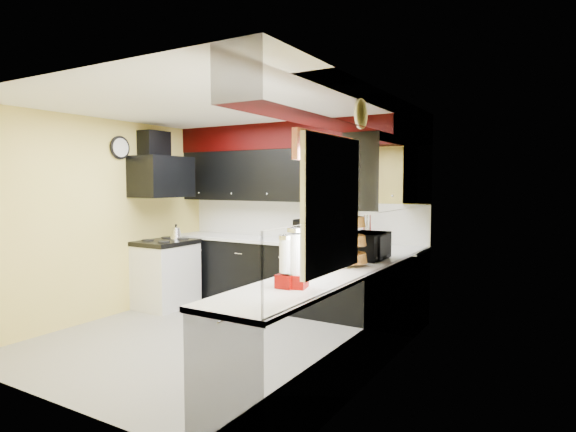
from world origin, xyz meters
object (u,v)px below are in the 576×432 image
object	(u,v)px
utensil_crock	(367,239)
knife_block	(345,235)
microwave	(368,246)
kettle	(176,233)
toaster_oven	(316,231)

from	to	relation	value
utensil_crock	knife_block	bearing A→B (deg)	-171.98
microwave	kettle	bearing A→B (deg)	80.41
toaster_oven	kettle	bearing A→B (deg)	-168.10
microwave	toaster_oven	bearing A→B (deg)	47.75
microwave	kettle	world-z (taller)	microwave
utensil_crock	knife_block	world-z (taller)	knife_block
kettle	knife_block	bearing A→B (deg)	12.32
microwave	knife_block	world-z (taller)	microwave
kettle	toaster_oven	bearing A→B (deg)	13.68
toaster_oven	knife_block	world-z (taller)	toaster_oven
kettle	microwave	bearing A→B (deg)	-8.83
microwave	utensil_crock	xyz separation A→B (m)	(-0.41, 1.02, -0.06)
toaster_oven	kettle	distance (m)	2.02
toaster_oven	utensil_crock	bearing A→B (deg)	4.63
knife_block	kettle	distance (m)	2.41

